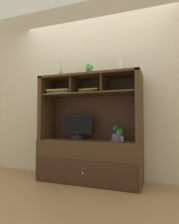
{
  "coord_description": "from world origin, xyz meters",
  "views": [
    {
      "loc": [
        1.0,
        -2.71,
        0.87
      ],
      "look_at": [
        0.0,
        0.0,
        0.98
      ],
      "focal_mm": 32.39,
      "sensor_mm": 36.0,
      "label": 1
    }
  ],
  "objects_px": {
    "tv_monitor": "(77,129)",
    "potted_succulent": "(89,69)",
    "diffuser_bottle": "(61,74)",
    "magazine_stack_left": "(61,92)",
    "magazine_stack_centre": "(91,92)",
    "potted_orchid": "(120,135)",
    "ceramic_vase": "(122,66)",
    "media_console": "(90,148)",
    "potted_fern": "(117,136)"
  },
  "relations": [
    {
      "from": "tv_monitor",
      "to": "magazine_stack_left",
      "type": "bearing_deg",
      "value": -177.02
    },
    {
      "from": "media_console",
      "to": "potted_succulent",
      "type": "distance_m",
      "value": 1.14
    },
    {
      "from": "tv_monitor",
      "to": "diffuser_bottle",
      "type": "distance_m",
      "value": 0.88
    },
    {
      "from": "magazine_stack_left",
      "to": "diffuser_bottle",
      "type": "bearing_deg",
      "value": 130.88
    },
    {
      "from": "magazine_stack_left",
      "to": "diffuser_bottle",
      "type": "xyz_separation_m",
      "value": [
        -0.03,
        0.04,
        0.29
      ]
    },
    {
      "from": "potted_fern",
      "to": "magazine_stack_centre",
      "type": "height_order",
      "value": "magazine_stack_centre"
    },
    {
      "from": "magazine_stack_left",
      "to": "potted_succulent",
      "type": "relative_size",
      "value": 2.11
    },
    {
      "from": "tv_monitor",
      "to": "magazine_stack_left",
      "type": "relative_size",
      "value": 1.23
    },
    {
      "from": "media_console",
      "to": "ceramic_vase",
      "type": "relative_size",
      "value": 8.3
    },
    {
      "from": "potted_orchid",
      "to": "tv_monitor",
      "type": "bearing_deg",
      "value": -178.25
    },
    {
      "from": "magazine_stack_centre",
      "to": "diffuser_bottle",
      "type": "relative_size",
      "value": 1.31
    },
    {
      "from": "potted_orchid",
      "to": "ceramic_vase",
      "type": "height_order",
      "value": "ceramic_vase"
    },
    {
      "from": "magazine_stack_centre",
      "to": "ceramic_vase",
      "type": "height_order",
      "value": "ceramic_vase"
    },
    {
      "from": "magazine_stack_left",
      "to": "diffuser_bottle",
      "type": "height_order",
      "value": "diffuser_bottle"
    },
    {
      "from": "media_console",
      "to": "magazine_stack_left",
      "type": "bearing_deg",
      "value": -175.61
    },
    {
      "from": "tv_monitor",
      "to": "media_console",
      "type": "bearing_deg",
      "value": 6.32
    },
    {
      "from": "potted_orchid",
      "to": "magazine_stack_centre",
      "type": "height_order",
      "value": "magazine_stack_centre"
    },
    {
      "from": "tv_monitor",
      "to": "magazine_stack_left",
      "type": "height_order",
      "value": "magazine_stack_left"
    },
    {
      "from": "media_console",
      "to": "magazine_stack_left",
      "type": "relative_size",
      "value": 4.05
    },
    {
      "from": "tv_monitor",
      "to": "magazine_stack_centre",
      "type": "height_order",
      "value": "magazine_stack_centre"
    },
    {
      "from": "media_console",
      "to": "potted_succulent",
      "type": "height_order",
      "value": "potted_succulent"
    },
    {
      "from": "magazine_stack_centre",
      "to": "ceramic_vase",
      "type": "distance_m",
      "value": 0.57
    },
    {
      "from": "potted_succulent",
      "to": "potted_orchid",
      "type": "bearing_deg",
      "value": 0.82
    },
    {
      "from": "magazine_stack_left",
      "to": "ceramic_vase",
      "type": "height_order",
      "value": "ceramic_vase"
    },
    {
      "from": "media_console",
      "to": "magazine_stack_centre",
      "type": "height_order",
      "value": "media_console"
    },
    {
      "from": "magazine_stack_centre",
      "to": "potted_succulent",
      "type": "relative_size",
      "value": 1.86
    },
    {
      "from": "media_console",
      "to": "diffuser_bottle",
      "type": "height_order",
      "value": "diffuser_bottle"
    },
    {
      "from": "magazine_stack_left",
      "to": "magazine_stack_centre",
      "type": "xyz_separation_m",
      "value": [
        0.45,
        0.06,
        -0.0
      ]
    },
    {
      "from": "ceramic_vase",
      "to": "potted_succulent",
      "type": "bearing_deg",
      "value": 178.24
    },
    {
      "from": "tv_monitor",
      "to": "potted_orchid",
      "type": "height_order",
      "value": "tv_monitor"
    },
    {
      "from": "diffuser_bottle",
      "to": "ceramic_vase",
      "type": "xyz_separation_m",
      "value": [
        0.95,
        -0.03,
        0.04
      ]
    },
    {
      "from": "potted_fern",
      "to": "magazine_stack_left",
      "type": "height_order",
      "value": "magazine_stack_left"
    },
    {
      "from": "potted_orchid",
      "to": "potted_succulent",
      "type": "distance_m",
      "value": 1.04
    },
    {
      "from": "tv_monitor",
      "to": "potted_succulent",
      "type": "relative_size",
      "value": 2.59
    },
    {
      "from": "potted_fern",
      "to": "ceramic_vase",
      "type": "xyz_separation_m",
      "value": [
        0.08,
        -0.02,
        0.96
      ]
    },
    {
      "from": "ceramic_vase",
      "to": "potted_fern",
      "type": "bearing_deg",
      "value": 165.56
    },
    {
      "from": "media_console",
      "to": "potted_succulent",
      "type": "bearing_deg",
      "value": -113.11
    },
    {
      "from": "magazine_stack_centre",
      "to": "potted_succulent",
      "type": "distance_m",
      "value": 0.32
    },
    {
      "from": "magazine_stack_centre",
      "to": "ceramic_vase",
      "type": "relative_size",
      "value": 1.8
    },
    {
      "from": "magazine_stack_centre",
      "to": "diffuser_bottle",
      "type": "bearing_deg",
      "value": -177.1
    },
    {
      "from": "tv_monitor",
      "to": "magazine_stack_centre",
      "type": "distance_m",
      "value": 0.58
    },
    {
      "from": "potted_orchid",
      "to": "potted_fern",
      "type": "relative_size",
      "value": 0.81
    },
    {
      "from": "potted_succulent",
      "to": "ceramic_vase",
      "type": "distance_m",
      "value": 0.48
    },
    {
      "from": "tv_monitor",
      "to": "ceramic_vase",
      "type": "xyz_separation_m",
      "value": [
        0.66,
        -0.0,
        0.87
      ]
    },
    {
      "from": "potted_orchid",
      "to": "ceramic_vase",
      "type": "bearing_deg",
      "value": -28.92
    },
    {
      "from": "ceramic_vase",
      "to": "magazine_stack_centre",
      "type": "bearing_deg",
      "value": 173.6
    },
    {
      "from": "media_console",
      "to": "tv_monitor",
      "type": "relative_size",
      "value": 3.3
    },
    {
      "from": "magazine_stack_centre",
      "to": "potted_succulent",
      "type": "xyz_separation_m",
      "value": [
        -0.01,
        -0.04,
        0.32
      ]
    },
    {
      "from": "potted_succulent",
      "to": "media_console",
      "type": "bearing_deg",
      "value": 66.89
    },
    {
      "from": "media_console",
      "to": "potted_succulent",
      "type": "relative_size",
      "value": 8.55
    }
  ]
}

